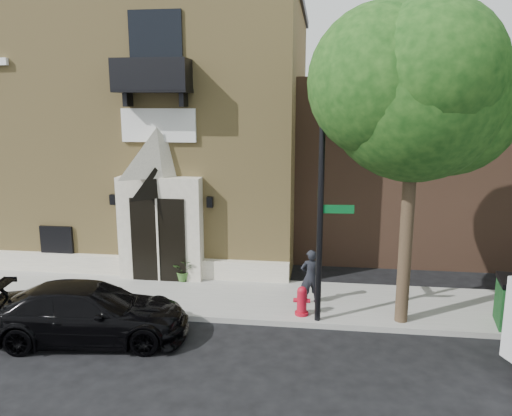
{
  "coord_description": "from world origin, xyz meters",
  "views": [
    {
      "loc": [
        3.92,
        -11.72,
        5.55
      ],
      "look_at": [
        2.09,
        2.0,
        2.64
      ],
      "focal_mm": 35.0,
      "sensor_mm": 36.0,
      "label": 1
    }
  ],
  "objects_px": {
    "fire_hydrant": "(302,301)",
    "street_sign": "(321,212)",
    "black_sedan": "(89,312)",
    "pedestrian_near": "(310,276)"
  },
  "relations": [
    {
      "from": "fire_hydrant",
      "to": "street_sign",
      "type": "bearing_deg",
      "value": -30.08
    },
    {
      "from": "street_sign",
      "to": "fire_hydrant",
      "type": "bearing_deg",
      "value": 145.52
    },
    {
      "from": "black_sedan",
      "to": "pedestrian_near",
      "type": "height_order",
      "value": "pedestrian_near"
    },
    {
      "from": "fire_hydrant",
      "to": "pedestrian_near",
      "type": "bearing_deg",
      "value": 77.44
    },
    {
      "from": "fire_hydrant",
      "to": "black_sedan",
      "type": "bearing_deg",
      "value": -160.62
    },
    {
      "from": "street_sign",
      "to": "fire_hydrant",
      "type": "xyz_separation_m",
      "value": [
        -0.43,
        0.25,
        -2.43
      ]
    },
    {
      "from": "black_sedan",
      "to": "pedestrian_near",
      "type": "relative_size",
      "value": 3.12
    },
    {
      "from": "street_sign",
      "to": "fire_hydrant",
      "type": "distance_m",
      "value": 2.49
    },
    {
      "from": "street_sign",
      "to": "pedestrian_near",
      "type": "height_order",
      "value": "street_sign"
    },
    {
      "from": "fire_hydrant",
      "to": "pedestrian_near",
      "type": "height_order",
      "value": "pedestrian_near"
    }
  ]
}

